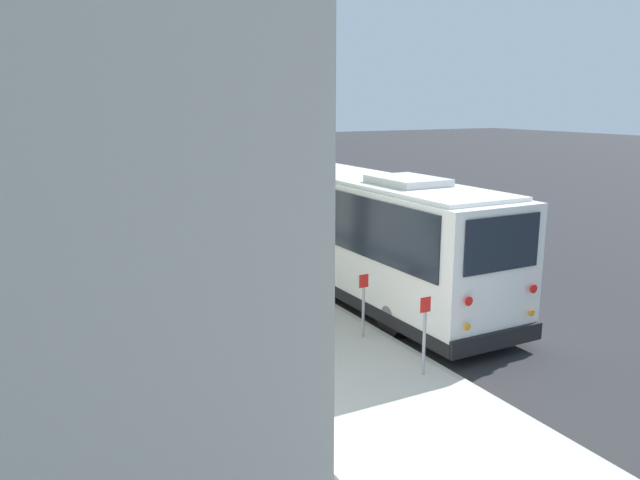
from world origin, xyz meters
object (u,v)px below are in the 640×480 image
object	(u,v)px
sign_post_near	(424,335)
sign_post_far	(363,305)
parked_sedan_blue	(208,207)
shuttle_bus	(367,230)
parked_sedan_maroon	(177,189)
street_tree	(242,69)

from	to	relation	value
sign_post_near	sign_post_far	xyz separation A→B (m)	(2.12, -0.00, -0.05)
parked_sedan_blue	sign_post_near	world-z (taller)	sign_post_near
sign_post_near	shuttle_bus	bearing A→B (deg)	-20.30
shuttle_bus	sign_post_near	bearing A→B (deg)	159.22
shuttle_bus	parked_sedan_maroon	distance (m)	18.54
sign_post_far	parked_sedan_blue	bearing A→B (deg)	-5.46
sign_post_far	shuttle_bus	bearing A→B (deg)	-32.85
sign_post_near	street_tree	bearing A→B (deg)	10.03
shuttle_bus	sign_post_near	xyz separation A→B (m)	(-4.96, 1.84, -0.88)
street_tree	sign_post_near	bearing A→B (deg)	-169.97
parked_sedan_blue	shuttle_bus	bearing A→B (deg)	-173.44
parked_sedan_blue	street_tree	xyz separation A→B (m)	(-11.15, 2.52, 5.22)
parked_sedan_maroon	parked_sedan_blue	bearing A→B (deg)	176.31
parked_sedan_maroon	street_tree	distance (m)	18.36
parked_sedan_blue	parked_sedan_maroon	bearing A→B (deg)	1.89
street_tree	parked_sedan_maroon	bearing A→B (deg)	-9.26
shuttle_bus	parked_sedan_maroon	world-z (taller)	shuttle_bus
parked_sedan_blue	sign_post_far	xyz separation A→B (m)	(-15.12, 1.44, 0.25)
shuttle_bus	sign_post_far	bearing A→B (deg)	146.68
sign_post_near	sign_post_far	world-z (taller)	sign_post_near
parked_sedan_maroon	sign_post_far	world-z (taller)	sign_post_far
shuttle_bus	parked_sedan_blue	bearing A→B (deg)	1.35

